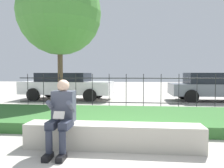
# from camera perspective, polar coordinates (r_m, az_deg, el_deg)

# --- Properties ---
(ground_plane) EXTENTS (60.00, 60.00, 0.00)m
(ground_plane) POSITION_cam_1_polar(r_m,az_deg,el_deg) (4.10, 1.61, -16.46)
(ground_plane) COLOR #A8A399
(stone_bench) EXTENTS (3.17, 0.46, 0.44)m
(stone_bench) POSITION_cam_1_polar(r_m,az_deg,el_deg) (4.05, 0.22, -13.79)
(stone_bench) COLOR #B7B2A3
(stone_bench) RESTS_ON ground_plane
(person_seated_reader) EXTENTS (0.42, 0.73, 1.24)m
(person_seated_reader) POSITION_cam_1_polar(r_m,az_deg,el_deg) (3.86, -12.98, -7.37)
(person_seated_reader) COLOR black
(person_seated_reader) RESTS_ON ground_plane
(grass_berm) EXTENTS (10.23, 2.83, 0.25)m
(grass_berm) POSITION_cam_1_polar(r_m,az_deg,el_deg) (6.11, 3.03, -8.80)
(grass_berm) COLOR #33662D
(grass_berm) RESTS_ON ground_plane
(iron_fence) EXTENTS (8.23, 0.03, 1.33)m
(iron_fence) POSITION_cam_1_polar(r_m,az_deg,el_deg) (8.08, 3.72, -1.81)
(iron_fence) COLOR #232326
(iron_fence) RESTS_ON ground_plane
(car_parked_left) EXTENTS (4.63, 2.14, 1.37)m
(car_parked_left) POSITION_cam_1_polar(r_m,az_deg,el_deg) (11.42, -11.75, -0.31)
(car_parked_left) COLOR silver
(car_parked_left) RESTS_ON ground_plane
(car_parked_right) EXTENTS (4.08, 1.99, 1.37)m
(car_parked_right) POSITION_cam_1_polar(r_m,az_deg,el_deg) (11.53, 24.82, -0.53)
(car_parked_right) COLOR slate
(car_parked_right) RESTS_ON ground_plane
(tree_behind_fence) EXTENTS (3.44, 3.44, 5.55)m
(tree_behind_fence) POSITION_cam_1_polar(r_m,az_deg,el_deg) (9.69, -13.52, 17.53)
(tree_behind_fence) COLOR brown
(tree_behind_fence) RESTS_ON ground_plane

